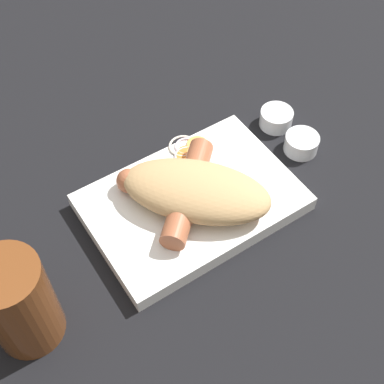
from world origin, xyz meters
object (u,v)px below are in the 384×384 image
(condiment_cup_far, at_px, (276,119))
(drink_glass, at_px, (18,303))
(bread_roll, at_px, (194,192))
(condiment_cup_near, at_px, (303,146))
(sausage, at_px, (189,192))
(food_tray, at_px, (192,202))

(condiment_cup_far, height_order, drink_glass, drink_glass)
(bread_roll, xyz_separation_m, condiment_cup_far, (0.18, 0.07, -0.03))
(condiment_cup_near, bearing_deg, bread_roll, -178.51)
(bread_roll, relative_size, sausage, 1.36)
(sausage, height_order, condiment_cup_near, sausage)
(sausage, bearing_deg, drink_glass, -170.46)
(bread_roll, bearing_deg, sausage, 104.04)
(sausage, bearing_deg, food_tray, 14.83)
(drink_glass, bearing_deg, condiment_cup_near, 4.87)
(food_tray, relative_size, bread_roll, 1.33)
(bread_roll, height_order, drink_glass, drink_glass)
(bread_roll, xyz_separation_m, drink_glass, (-0.23, -0.03, 0.02))
(sausage, height_order, condiment_cup_far, sausage)
(bread_roll, bearing_deg, food_tray, 67.45)
(food_tray, distance_m, condiment_cup_near, 0.18)
(food_tray, xyz_separation_m, bread_roll, (-0.00, -0.01, 0.03))
(condiment_cup_near, bearing_deg, drink_glass, -175.13)
(condiment_cup_far, bearing_deg, drink_glass, -166.88)
(bread_roll, bearing_deg, condiment_cup_far, 19.74)
(food_tray, distance_m, condiment_cup_far, 0.19)
(condiment_cup_near, distance_m, condiment_cup_far, 0.06)
(bread_roll, distance_m, condiment_cup_near, 0.19)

